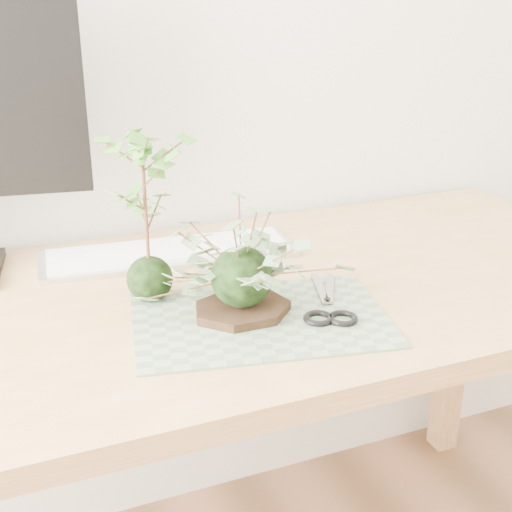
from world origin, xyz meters
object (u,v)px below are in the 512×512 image
Objects in this scene: desk at (232,336)px; ivy_kokedama at (241,250)px; keyboard at (169,253)px; maple_kokedama at (143,170)px.

ivy_kokedama is at bearing -99.91° from desk.
ivy_kokedama is (-0.02, -0.09, 0.20)m from desk.
desk is 3.15× the size of keyboard.
desk is 0.23m from ivy_kokedama.
keyboard is (-0.06, 0.20, 0.10)m from desk.
maple_kokedama is at bearing 137.01° from ivy_kokedama.
desk is at bearing -67.63° from keyboard.
maple_kokedama reaches higher than desk.
desk is 0.35m from maple_kokedama.
ivy_kokedama is at bearing -75.93° from keyboard.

